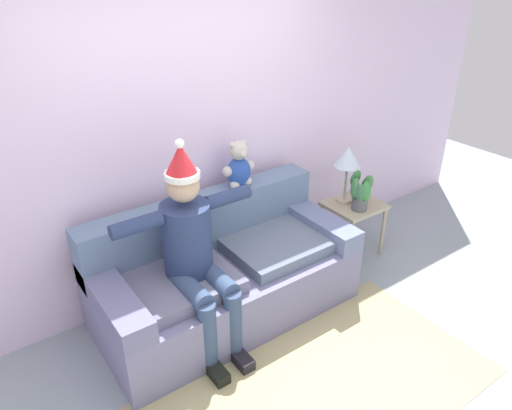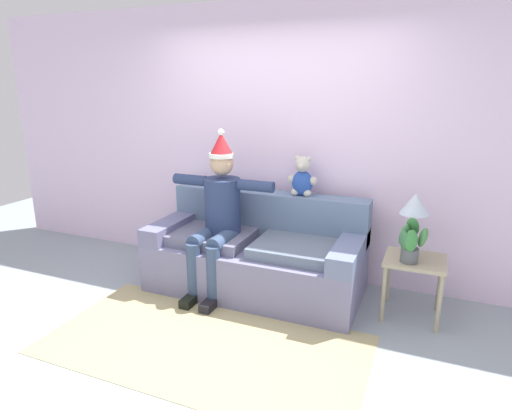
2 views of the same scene
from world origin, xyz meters
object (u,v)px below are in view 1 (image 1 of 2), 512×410
Objects in this scene: teddy_bear at (239,166)px; side_table at (353,212)px; couch at (224,273)px; person_seated at (194,249)px; table_lamp at (348,159)px; potted_plant at (360,192)px.

side_table is (1.07, -0.28, -0.63)m from teddy_bear.
person_seated reaches higher than couch.
person_seated is 2.92× the size of side_table.
teddy_bear is (0.67, 0.45, 0.29)m from person_seated.
teddy_bear reaches higher than table_lamp.
couch is at bearing -176.31° from table_lamp.
side_table is 0.98× the size of table_lamp.
person_seated reaches higher than side_table.
couch is 5.26× the size of potted_plant.
table_lamp is (1.03, -0.19, -0.12)m from teddy_bear.
couch reaches higher than side_table.
table_lamp is 0.31m from potted_plant.
teddy_bear is 0.71× the size of table_lamp.
potted_plant is (0.00, -0.18, -0.25)m from table_lamp.
side_table is at bearing -61.64° from table_lamp.
person_seated is 1.78m from side_table.
teddy_bear is 1.15m from potted_plant.
potted_plant is at bearing 2.54° from person_seated.
couch is at bearing 176.03° from potted_plant.
person_seated reaches higher than potted_plant.
potted_plant is at bearing -20.11° from teddy_bear.
table_lamp is (-0.05, 0.09, 0.51)m from side_table.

